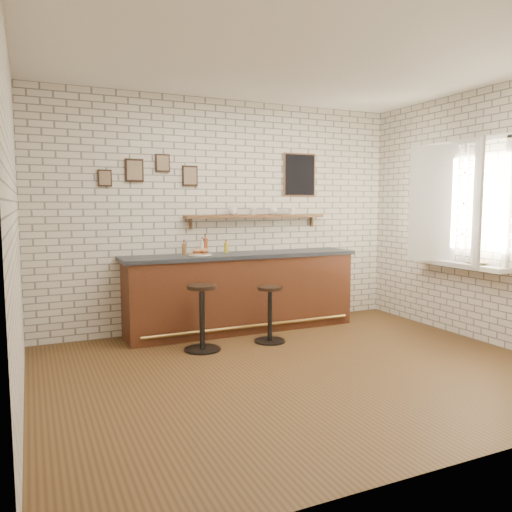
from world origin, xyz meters
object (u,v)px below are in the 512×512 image
Objects in this scene: bar_stool_left at (202,315)px; book_lower at (472,263)px; bitters_bottle_brown at (184,249)px; condiment_bottle_yellow at (226,247)px; bitters_bottle_white at (202,247)px; sandwich_plate at (200,255)px; bar_counter at (242,292)px; bitters_bottle_amber at (205,246)px; shelf_cup_a at (232,211)px; bar_stool_right at (270,312)px; shelf_cup_b at (254,211)px; shelf_cup_d at (292,211)px; book_upper at (472,262)px; shelf_cup_c at (273,211)px; ciabatta_sandwich at (201,252)px.

book_lower is at bearing -17.62° from bar_stool_left.
bitters_bottle_brown is 1.08× the size of condiment_bottle_yellow.
bitters_bottle_white is 3.30m from book_lower.
sandwich_plate is 1.63× the size of condiment_bottle_yellow.
bar_counter is 18.04× the size of condiment_bottle_yellow.
sandwich_plate reaches higher than bar_counter.
bitters_bottle_amber is at bearing 180.00° from condiment_bottle_yellow.
bar_counter is 2.84m from book_lower.
shelf_cup_a reaches higher than sandwich_plate.
book_lower is (2.33, -1.83, -0.61)m from shelf_cup_a.
bar_stool_right is 1.48m from shelf_cup_b.
shelf_cup_b is at bearing -165.88° from shelf_cup_d.
bitters_bottle_amber is at bearing -163.91° from shelf_cup_d.
shelf_cup_d is (0.76, 0.87, 1.18)m from bar_stool_right.
book_lower is at bearing -36.18° from condiment_bottle_yellow.
shelf_cup_d reaches higher than book_upper.
condiment_bottle_yellow is (0.57, 0.00, -0.00)m from bitters_bottle_brown.
book_upper is at bearing -33.28° from bitters_bottle_amber.
bitters_bottle_amber is 1.08m from shelf_cup_c.
shelf_cup_b reaches higher than bitters_bottle_amber.
shelf_cup_c is (0.46, 0.87, 1.19)m from bar_stool_right.
condiment_bottle_yellow is at bearing 154.47° from shelf_cup_b.
bitters_bottle_white reaches higher than sandwich_plate.
bar_stool_left is at bearing -155.40° from book_upper.
bitters_bottle_amber is at bearing 52.92° from sandwich_plate.
shelf_cup_c is at bearing 175.85° from book_upper.
shelf_cup_b is at bearing 14.29° from sandwich_plate.
bar_stool_right is 7.25× the size of shelf_cup_d.
bitters_bottle_brown is 0.82m from shelf_cup_a.
book_upper is (0.00, -0.01, 0.02)m from book_lower.
shelf_cup_a is 0.30m from shelf_cup_b.
bitters_bottle_white reaches higher than ciabatta_sandwich.
bar_counter is at bearing -173.25° from book_upper.
condiment_bottle_yellow reaches higher than bar_stool_left.
book_lower is at bearing -30.69° from bitters_bottle_brown.
bitters_bottle_brown is 0.87× the size of book_lower.
shelf_cup_d reaches higher than bitters_bottle_amber.
sandwich_plate is 0.20m from bitters_bottle_white.
bitters_bottle_white is 0.98× the size of book_upper.
shelf_cup_b is at bearing 6.10° from condiment_bottle_yellow.
shelf_cup_b is 2.80m from book_lower.
sandwich_plate is at bearing -47.18° from bitters_bottle_brown.
condiment_bottle_yellow is 1.12m from bar_stool_right.
bar_stool_right is 1.48m from shelf_cup_a.
condiment_bottle_yellow is 0.26× the size of bar_stool_right.
bar_stool_left is 6.03× the size of shelf_cup_c.
bitters_bottle_white is 0.33m from condiment_bottle_yellow.
sandwich_plate is at bearing 73.09° from bar_stool_left.
condiment_bottle_yellow is 0.81× the size of book_lower.
ciabatta_sandwich reaches higher than bar_stool_right.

